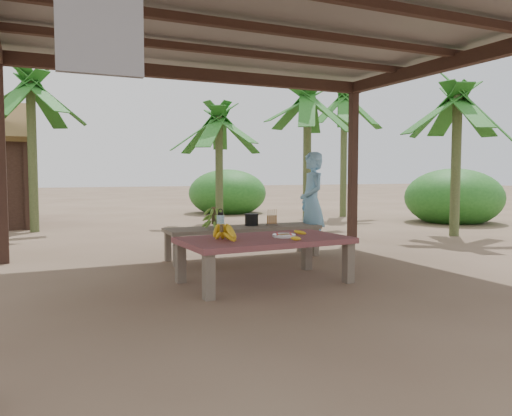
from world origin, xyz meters
name	(u,v)px	position (x,y,z in m)	size (l,w,h in m)	color
ground	(268,278)	(0.00, 0.00, 0.00)	(80.00, 80.00, 0.00)	brown
pavilion	(267,31)	(-0.01, -0.01, 2.78)	(6.60, 5.60, 2.95)	black
work_table	(264,243)	(-0.14, -0.21, 0.43)	(1.84, 1.08, 0.50)	brown
bench	(244,231)	(0.27, 1.33, 0.39)	(2.21, 0.63, 0.45)	brown
ripe_banana_bunch	(222,232)	(-0.66, -0.26, 0.59)	(0.30, 0.26, 0.18)	yellow
plate	(284,236)	(0.07, -0.28, 0.52)	(0.26, 0.26, 0.04)	white
loose_banana_front	(296,238)	(0.05, -0.56, 0.52)	(0.04, 0.14, 0.04)	yellow
loose_banana_side	(300,232)	(0.36, -0.12, 0.52)	(0.04, 0.15, 0.04)	yellow
water_flask	(221,225)	(-0.55, 0.06, 0.63)	(0.08, 0.08, 0.31)	#3D9FC1
green_banana_stalk	(214,217)	(-0.18, 1.34, 0.60)	(0.27, 0.27, 0.30)	#598C2D
cooking_pot	(252,220)	(0.43, 1.43, 0.53)	(0.19, 0.19, 0.16)	black
skewer_rack	(272,217)	(0.68, 1.27, 0.57)	(0.18, 0.08, 0.24)	#A57F47
woman	(312,203)	(1.38, 1.33, 0.76)	(0.55, 0.36, 1.52)	#78B8E3
banana_plant_ne	(307,109)	(3.19, 4.57, 2.62)	(1.80, 1.80, 3.10)	#596638
banana_plant_n	(219,128)	(1.59, 5.90, 2.24)	(1.80, 1.80, 2.72)	#596638
banana_plant_nw	(31,96)	(-2.39, 6.03, 2.75)	(1.80, 1.80, 3.24)	#596638
banana_plant_e	(457,110)	(4.94, 1.99, 2.39)	(1.80, 1.80, 2.87)	#596638
banana_plant_far	(344,108)	(5.45, 6.46, 2.99)	(1.80, 1.80, 3.49)	#596638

